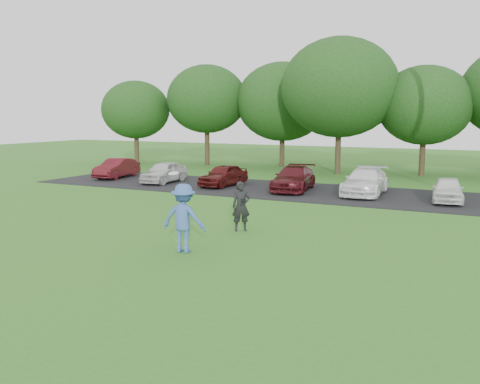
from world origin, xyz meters
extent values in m
plane|color=#356F1F|center=(0.00, 0.00, 0.00)|extent=(100.00, 100.00, 0.00)
cube|color=black|center=(0.00, 13.00, 0.01)|extent=(32.00, 6.50, 0.03)
imported|color=#3C60A9|center=(-0.20, 0.40, 0.96)|extent=(1.33, 0.89, 1.92)
cylinder|color=white|center=(-0.36, 0.17, 2.22)|extent=(0.27, 0.27, 0.08)
imported|color=black|center=(0.02, 3.55, 0.82)|extent=(0.72, 0.65, 1.64)
cube|color=black|center=(0.20, 3.37, 1.06)|extent=(0.17, 0.16, 0.10)
imported|color=#57131A|center=(-13.17, 13.31, 0.61)|extent=(1.64, 3.65, 1.16)
imported|color=silver|center=(-9.34, 12.70, 0.62)|extent=(1.56, 3.51, 1.17)
imported|color=#4F1111|center=(-5.69, 12.91, 0.61)|extent=(1.65, 3.49, 1.15)
imported|color=#4B1016|center=(-1.76, 13.04, 0.63)|extent=(2.24, 4.32, 1.20)
imported|color=white|center=(1.79, 13.26, 0.65)|extent=(1.93, 4.34, 1.24)
imported|color=white|center=(5.52, 12.70, 0.56)|extent=(1.61, 3.26, 1.07)
cylinder|color=#38281C|center=(-18.00, 21.60, 1.10)|extent=(0.36, 0.36, 2.20)
ellipsoid|color=#214C19|center=(-18.00, 21.60, 4.15)|extent=(5.20, 5.20, 4.42)
cylinder|color=#38281C|center=(-12.50, 23.00, 1.35)|extent=(0.36, 0.36, 2.70)
ellipsoid|color=#214C19|center=(-12.50, 23.00, 4.93)|extent=(5.94, 5.94, 5.05)
cylinder|color=#38281C|center=(-7.00, 24.40, 1.10)|extent=(0.36, 0.36, 2.20)
ellipsoid|color=#214C19|center=(-7.00, 24.40, 4.71)|extent=(6.68, 6.68, 5.68)
cylinder|color=#38281C|center=(-2.00, 21.60, 1.35)|extent=(0.36, 0.36, 2.70)
ellipsoid|color=#214C19|center=(-2.00, 21.60, 5.48)|extent=(7.42, 7.42, 6.31)
cylinder|color=#38281C|center=(3.00, 23.00, 1.10)|extent=(0.36, 0.36, 2.20)
ellipsoid|color=#214C19|center=(3.00, 23.00, 4.36)|extent=(5.76, 5.76, 4.90)
camera|label=1|loc=(7.70, -11.92, 3.82)|focal=40.00mm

